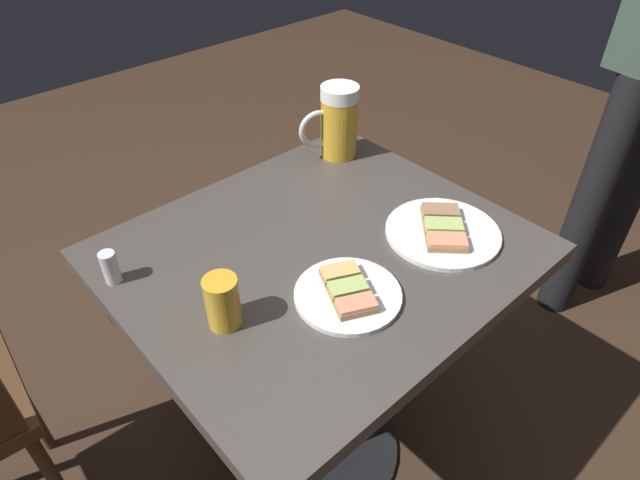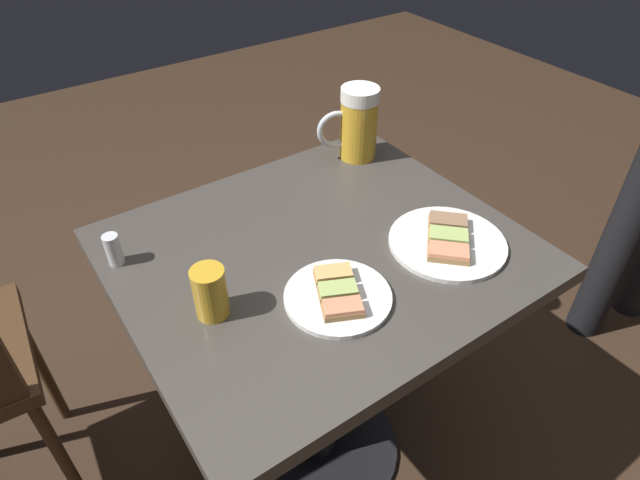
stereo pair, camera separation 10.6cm
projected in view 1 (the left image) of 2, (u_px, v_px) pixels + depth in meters
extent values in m
plane|color=#382619|center=(320.00, 447.00, 1.55)|extent=(6.00, 6.00, 0.00)
cylinder|color=black|center=(320.00, 445.00, 1.54)|extent=(0.44, 0.44, 0.01)
cylinder|color=black|center=(320.00, 365.00, 1.31)|extent=(0.09, 0.09, 0.71)
cube|color=#423D38|center=(320.00, 255.00, 1.09)|extent=(0.68, 0.78, 0.04)
cylinder|color=white|center=(348.00, 295.00, 0.97)|extent=(0.19, 0.19, 0.01)
cube|color=#9E7547|center=(356.00, 307.00, 0.93)|extent=(0.07, 0.08, 0.01)
cube|color=#EA8E66|center=(357.00, 303.00, 0.92)|extent=(0.06, 0.08, 0.01)
cube|color=#9E7547|center=(348.00, 290.00, 0.96)|extent=(0.07, 0.08, 0.01)
cube|color=#ADC66B|center=(348.00, 286.00, 0.95)|extent=(0.06, 0.08, 0.01)
cube|color=#9E7547|center=(340.00, 275.00, 0.99)|extent=(0.07, 0.08, 0.01)
cube|color=#E5B266|center=(340.00, 271.00, 0.98)|extent=(0.06, 0.08, 0.01)
cylinder|color=white|center=(443.00, 232.00, 1.11)|extent=(0.24, 0.24, 0.01)
cube|color=#9E7547|center=(447.00, 244.00, 1.06)|extent=(0.09, 0.09, 0.01)
cube|color=#EA8E66|center=(447.00, 240.00, 1.05)|extent=(0.08, 0.08, 0.01)
cube|color=#9E7547|center=(443.00, 228.00, 1.10)|extent=(0.09, 0.09, 0.01)
cube|color=#ADC66B|center=(444.00, 224.00, 1.09)|extent=(0.08, 0.08, 0.01)
cube|color=#9E7547|center=(440.00, 214.00, 1.14)|extent=(0.09, 0.09, 0.01)
cube|color=#997051|center=(441.00, 210.00, 1.13)|extent=(0.08, 0.08, 0.01)
cylinder|color=gold|center=(339.00, 128.00, 1.32)|extent=(0.09, 0.09, 0.15)
cylinder|color=white|center=(340.00, 93.00, 1.26)|extent=(0.09, 0.09, 0.03)
torus|color=silver|center=(318.00, 129.00, 1.29)|extent=(0.04, 0.10, 0.10)
cylinder|color=gold|center=(223.00, 302.00, 0.89)|extent=(0.06, 0.06, 0.10)
cylinder|color=silver|center=(110.00, 267.00, 0.98)|extent=(0.03, 0.03, 0.07)
cylinder|color=#472D19|center=(22.00, 396.00, 1.40)|extent=(0.03, 0.03, 0.48)
cylinder|color=black|center=(589.00, 206.00, 1.72)|extent=(0.11, 0.11, 0.87)
cylinder|color=black|center=(630.00, 185.00, 1.81)|extent=(0.11, 0.11, 0.87)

